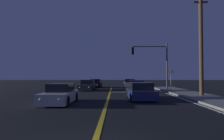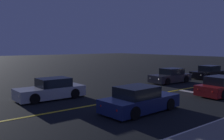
{
  "view_description": "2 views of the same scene",
  "coord_description": "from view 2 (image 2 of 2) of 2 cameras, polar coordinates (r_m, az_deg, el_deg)",
  "views": [
    {
      "loc": [
        0.58,
        -4.25,
        1.9
      ],
      "look_at": [
        0.26,
        15.37,
        2.43
      ],
      "focal_mm": 32.11,
      "sensor_mm": 36.0,
      "label": 1
    },
    {
      "loc": [
        11.66,
        2.83,
        3.41
      ],
      "look_at": [
        -0.79,
        12.6,
        1.87
      ],
      "focal_mm": 39.5,
      "sensor_mm": 36.0,
      "label": 2
    }
  ],
  "objects": [
    {
      "name": "lane_line_center",
      "position": [
        14.14,
        -6.18,
        -8.4
      ],
      "size": [
        0.2,
        34.21,
        0.01
      ],
      "primitive_type": "cube",
      "color": "gold",
      "rests_on": "ground"
    },
    {
      "name": "lane_line_edge_right",
      "position": [
        9.79,
        13.49,
        -14.95
      ],
      "size": [
        0.16,
        34.21,
        0.01
      ],
      "primitive_type": "cube",
      "color": "silver",
      "rests_on": "ground"
    },
    {
      "name": "stop_bar",
      "position": [
        18.27,
        23.2,
        -5.63
      ],
      "size": [
        6.26,
        0.5,
        0.01
      ],
      "primitive_type": "cube",
      "color": "silver",
      "rests_on": "ground"
    },
    {
      "name": "car_side_waiting_black",
      "position": [
        28.18,
        21.38,
        -0.59
      ],
      "size": [
        1.91,
        4.23,
        1.34
      ],
      "rotation": [
        0.0,
        0.0,
        3.12
      ],
      "color": "black",
      "rests_on": "ground"
    },
    {
      "name": "car_distant_tail_silver",
      "position": [
        16.52,
        -13.95,
        -4.47
      ],
      "size": [
        1.87,
        4.39,
        1.34
      ],
      "rotation": [
        0.0,
        0.0,
        3.14
      ],
      "color": "#B2B5BA",
      "rests_on": "ground"
    },
    {
      "name": "car_parked_curb_navy",
      "position": [
        13.05,
        6.36,
        -6.99
      ],
      "size": [
        2.14,
        4.46,
        1.34
      ],
      "rotation": [
        0.0,
        0.0,
        0.05
      ],
      "color": "navy",
      "rests_on": "ground"
    },
    {
      "name": "car_mid_block_red",
      "position": [
        18.78,
        24.11,
        -3.59
      ],
      "size": [
        1.97,
        4.23,
        1.34
      ],
      "rotation": [
        0.0,
        0.0,
        -0.04
      ],
      "color": "maroon",
      "rests_on": "ground"
    },
    {
      "name": "car_far_approaching_charcoal",
      "position": [
        23.7,
        13.37,
        -1.45
      ],
      "size": [
        1.97,
        4.21,
        1.34
      ],
      "rotation": [
        0.0,
        0.0,
        3.1
      ],
      "color": "#2D2D33",
      "rests_on": "ground"
    }
  ]
}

